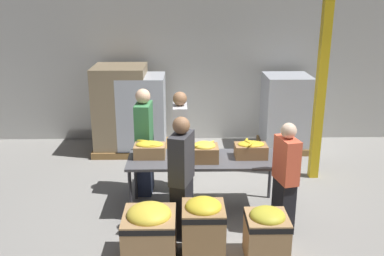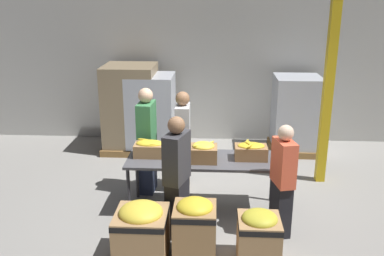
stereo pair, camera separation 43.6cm
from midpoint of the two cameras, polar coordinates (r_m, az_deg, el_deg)
name	(u,v)px [view 2 (the right image)]	position (r m, az deg, el deg)	size (l,w,h in m)	color
ground_plane	(203,209)	(6.60, 3.41, -10.71)	(30.00, 30.00, 0.00)	gray
wall_back	(209,48)	(9.17, 3.62, 10.55)	(16.00, 0.08, 4.00)	#B7B7B2
sorting_table	(203,162)	(6.28, 3.53, -4.64)	(2.23, 0.79, 0.82)	#4C4C51
banana_box_0	(150,148)	(6.32, -3.69, -2.72)	(0.45, 0.30, 0.25)	#A37A4C
banana_box_1	(203,152)	(6.12, 3.56, -3.19)	(0.39, 0.34, 0.28)	olive
banana_box_2	(251,151)	(6.29, 9.84, -3.02)	(0.47, 0.37, 0.26)	olive
volunteer_0	(183,142)	(6.89, 0.58, -1.92)	(0.23, 0.45, 1.66)	#6B604C
volunteer_1	(282,181)	(5.81, 14.10, -6.95)	(0.29, 0.45, 1.54)	black
volunteer_2	(147,141)	(6.83, -4.20, -1.82)	(0.26, 0.48, 1.73)	#2D3856
volunteer_3	(177,178)	(5.59, 0.22, -6.73)	(0.35, 0.49, 1.66)	black
donation_bin_0	(142,230)	(5.34, -4.37, -13.41)	(0.63, 0.63, 0.73)	tan
donation_bin_1	(195,228)	(5.27, 2.80, -13.23)	(0.51, 0.51, 0.80)	#A37A4C
donation_bin_2	(259,235)	(5.37, 11.27, -13.88)	(0.51, 0.51, 0.67)	tan
support_pillar	(330,66)	(7.34, 19.62, 7.78)	(0.15, 0.15, 4.00)	gold
pallet_stack_0	(296,115)	(8.92, 15.03, 1.66)	(0.97, 0.97, 1.55)	olive
pallet_stack_1	(151,114)	(8.69, -4.04, 1.89)	(1.00, 1.00, 1.57)	olive
pallet_stack_2	(131,108)	(8.78, -6.75, 2.59)	(1.11, 1.11, 1.75)	olive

